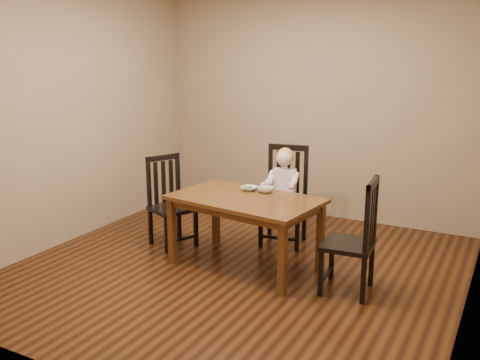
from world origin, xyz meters
The scene contains 9 objects.
room centered at (0.00, 0.00, 1.35)m, with size 4.01×4.01×2.71m.
dining_table centered at (0.02, 0.11, 0.61)m, with size 1.47×0.99×0.69m.
chair_child centered at (0.09, 0.89, 0.50)m, with size 0.52×0.51×1.05m.
chair_left centered at (-0.96, 0.27, 0.46)m, with size 0.53×0.53×0.95m.
chair_right centered at (1.11, 0.04, 0.48)m, with size 0.45×0.47×1.01m.
toddler centered at (0.10, 0.84, 0.64)m, with size 0.31×0.39×0.54m, color white, non-canonical shape.
bowl_peas centered at (-0.06, 0.35, 0.71)m, with size 0.16×0.16×0.04m, color silver.
bowl_veg centered at (0.11, 0.37, 0.71)m, with size 0.17×0.17×0.05m, color silver.
fork centered at (-0.10, 0.33, 0.73)m, with size 0.08×0.12×0.05m.
Camera 1 is at (2.27, -4.18, 2.05)m, focal length 40.00 mm.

